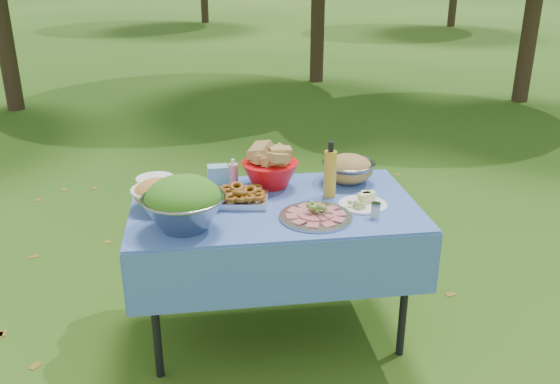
# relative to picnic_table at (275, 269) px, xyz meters

# --- Properties ---
(ground) EXTENTS (80.00, 80.00, 0.00)m
(ground) POSITION_rel_picnic_table_xyz_m (0.00, 0.00, -0.38)
(ground) COLOR #143D0B
(ground) RESTS_ON ground
(picnic_table) EXTENTS (1.46, 0.86, 0.76)m
(picnic_table) POSITION_rel_picnic_table_xyz_m (0.00, 0.00, 0.00)
(picnic_table) COLOR #7EACF3
(picnic_table) RESTS_ON ground
(salad_bowl) EXTENTS (0.43, 0.43, 0.25)m
(salad_bowl) POSITION_rel_picnic_table_xyz_m (-0.45, -0.23, 0.51)
(salad_bowl) COLOR gray
(salad_bowl) RESTS_ON picnic_table
(pasta_bowl_white) EXTENTS (0.27, 0.27, 0.15)m
(pasta_bowl_white) POSITION_rel_picnic_table_xyz_m (-0.59, 0.05, 0.45)
(pasta_bowl_white) COLOR white
(pasta_bowl_white) RESTS_ON picnic_table
(plate_stack) EXTENTS (0.22, 0.22, 0.08)m
(plate_stack) POSITION_rel_picnic_table_xyz_m (-0.61, 0.28, 0.42)
(plate_stack) COLOR white
(plate_stack) RESTS_ON picnic_table
(wipes_box) EXTENTS (0.12, 0.09, 0.10)m
(wipes_box) POSITION_rel_picnic_table_xyz_m (-0.27, 0.34, 0.43)
(wipes_box) COLOR #7CC0D3
(wipes_box) RESTS_ON picnic_table
(sanitizer_bottle) EXTENTS (0.07, 0.07, 0.15)m
(sanitizer_bottle) POSITION_rel_picnic_table_xyz_m (-0.19, 0.30, 0.46)
(sanitizer_bottle) COLOR pink
(sanitizer_bottle) RESTS_ON picnic_table
(bread_bowl) EXTENTS (0.32, 0.32, 0.21)m
(bread_bowl) POSITION_rel_picnic_table_xyz_m (0.01, 0.26, 0.49)
(bread_bowl) COLOR red
(bread_bowl) RESTS_ON picnic_table
(pasta_bowl_steel) EXTENTS (0.36, 0.36, 0.16)m
(pasta_bowl_steel) POSITION_rel_picnic_table_xyz_m (0.46, 0.26, 0.46)
(pasta_bowl_steel) COLOR gray
(pasta_bowl_steel) RESTS_ON picnic_table
(fried_tray) EXTENTS (0.33, 0.26, 0.07)m
(fried_tray) POSITION_rel_picnic_table_xyz_m (-0.18, 0.04, 0.42)
(fried_tray) COLOR silver
(fried_tray) RESTS_ON picnic_table
(charcuterie_platter) EXTENTS (0.47, 0.47, 0.08)m
(charcuterie_platter) POSITION_rel_picnic_table_xyz_m (0.18, -0.20, 0.42)
(charcuterie_platter) COLOR #A1A3A8
(charcuterie_platter) RESTS_ON picnic_table
(oil_bottle) EXTENTS (0.09, 0.09, 0.30)m
(oil_bottle) POSITION_rel_picnic_table_xyz_m (0.30, 0.07, 0.53)
(oil_bottle) COLOR gold
(oil_bottle) RESTS_ON picnic_table
(cheese_plate) EXTENTS (0.33, 0.33, 0.07)m
(cheese_plate) POSITION_rel_picnic_table_xyz_m (0.45, -0.09, 0.41)
(cheese_plate) COLOR white
(cheese_plate) RESTS_ON picnic_table
(shaker) EXTENTS (0.06, 0.06, 0.08)m
(shaker) POSITION_rel_picnic_table_xyz_m (0.47, -0.24, 0.42)
(shaker) COLOR silver
(shaker) RESTS_ON picnic_table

